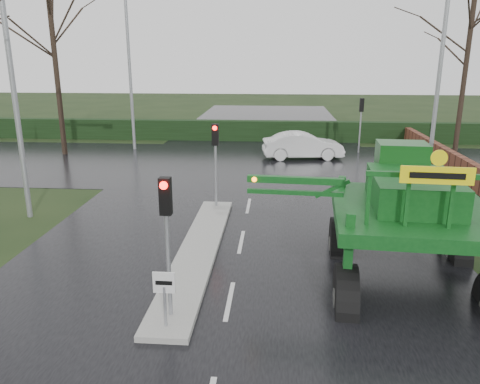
# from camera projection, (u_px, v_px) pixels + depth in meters

# --- Properties ---
(ground) EXTENTS (140.00, 140.00, 0.00)m
(ground) POSITION_uv_depth(u_px,v_px,m) (229.00, 301.00, 12.03)
(ground) COLOR black
(ground) RESTS_ON ground
(road_main) EXTENTS (14.00, 80.00, 0.02)m
(road_main) POSITION_uv_depth(u_px,v_px,m) (251.00, 193.00, 21.61)
(road_main) COLOR black
(road_main) RESTS_ON ground
(road_cross) EXTENTS (80.00, 12.00, 0.02)m
(road_cross) POSITION_uv_depth(u_px,v_px,m) (257.00, 164.00, 27.35)
(road_cross) COLOR black
(road_cross) RESTS_ON ground
(median_island) EXTENTS (1.20, 10.00, 0.16)m
(median_island) POSITION_uv_depth(u_px,v_px,m) (199.00, 251.00, 14.98)
(median_island) COLOR gray
(median_island) RESTS_ON ground
(hedge_row) EXTENTS (44.00, 0.90, 1.50)m
(hedge_row) POSITION_uv_depth(u_px,v_px,m) (262.00, 131.00, 34.80)
(hedge_row) COLOR black
(hedge_row) RESTS_ON ground
(brick_wall) EXTENTS (0.40, 20.00, 1.20)m
(brick_wall) POSITION_uv_depth(u_px,v_px,m) (443.00, 157.00, 26.39)
(brick_wall) COLOR #592D1E
(brick_wall) RESTS_ON ground
(keep_left_sign) EXTENTS (0.50, 0.07, 1.35)m
(keep_left_sign) POSITION_uv_depth(u_px,v_px,m) (164.00, 290.00, 10.40)
(keep_left_sign) COLOR gray
(keep_left_sign) RESTS_ON ground
(traffic_signal_near) EXTENTS (0.26, 0.33, 3.52)m
(traffic_signal_near) POSITION_uv_depth(u_px,v_px,m) (166.00, 218.00, 10.44)
(traffic_signal_near) COLOR gray
(traffic_signal_near) RESTS_ON ground
(traffic_signal_mid) EXTENTS (0.26, 0.33, 3.52)m
(traffic_signal_mid) POSITION_uv_depth(u_px,v_px,m) (215.00, 147.00, 18.58)
(traffic_signal_mid) COLOR gray
(traffic_signal_mid) RESTS_ON ground
(traffic_signal_far) EXTENTS (0.26, 0.33, 3.52)m
(traffic_signal_far) POSITION_uv_depth(u_px,v_px,m) (361.00, 113.00, 29.98)
(traffic_signal_far) COLOR gray
(traffic_signal_far) RESTS_ON ground
(street_light_left_near) EXTENTS (3.85, 0.30, 10.00)m
(street_light_left_near) POSITION_uv_depth(u_px,v_px,m) (18.00, 59.00, 16.73)
(street_light_left_near) COLOR gray
(street_light_left_near) RESTS_ON ground
(street_light_right) EXTENTS (3.85, 0.30, 10.00)m
(street_light_right) POSITION_uv_depth(u_px,v_px,m) (434.00, 58.00, 21.24)
(street_light_right) COLOR gray
(street_light_right) RESTS_ON ground
(street_light_left_far) EXTENTS (3.85, 0.30, 10.00)m
(street_light_left_far) POSITION_uv_depth(u_px,v_px,m) (134.00, 58.00, 30.13)
(street_light_left_far) COLOR gray
(street_light_left_far) RESTS_ON ground
(tree_left_far) EXTENTS (7.70, 7.70, 13.26)m
(tree_left_far) POSITION_uv_depth(u_px,v_px,m) (53.00, 38.00, 28.22)
(tree_left_far) COLOR black
(tree_left_far) RESTS_ON ground
(tree_right_far) EXTENTS (7.00, 7.00, 12.05)m
(tree_right_far) POSITION_uv_depth(u_px,v_px,m) (468.00, 50.00, 29.35)
(tree_right_far) COLOR black
(tree_right_far) RESTS_ON ground
(crop_sprayer) EXTENTS (9.07, 5.94, 5.08)m
(crop_sprayer) POSITION_uv_depth(u_px,v_px,m) (350.00, 211.00, 11.53)
(crop_sprayer) COLOR black
(crop_sprayer) RESTS_ON ground
(white_sedan) EXTENTS (5.05, 2.29, 1.61)m
(white_sedan) POSITION_uv_depth(u_px,v_px,m) (302.00, 159.00, 28.89)
(white_sedan) COLOR silver
(white_sedan) RESTS_ON ground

